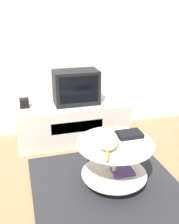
% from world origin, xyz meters
% --- Properties ---
extents(ground_plane, '(12.00, 12.00, 0.00)m').
position_xyz_m(ground_plane, '(0.00, 0.00, 0.00)').
color(ground_plane, '#93704C').
extents(wall_back, '(8.00, 0.05, 2.60)m').
position_xyz_m(wall_back, '(0.00, 1.43, 1.30)').
color(wall_back, silver).
rests_on(wall_back, ground_plane).
extents(rug, '(1.41, 1.37, 0.02)m').
position_xyz_m(rug, '(0.00, 0.00, 0.01)').
color(rug, '#28282B').
rests_on(rug, ground_plane).
extents(tv_stand, '(1.40, 0.55, 0.50)m').
position_xyz_m(tv_stand, '(-0.10, 1.07, 0.25)').
color(tv_stand, beige).
rests_on(tv_stand, ground_plane).
extents(tv, '(0.55, 0.31, 0.42)m').
position_xyz_m(tv, '(-0.04, 1.07, 0.71)').
color(tv, black).
rests_on(tv, tv_stand).
extents(speaker, '(0.11, 0.11, 0.11)m').
position_xyz_m(speaker, '(-0.68, 1.10, 0.55)').
color(speaker, black).
rests_on(speaker, tv_stand).
extents(coffee_table, '(0.72, 0.72, 0.45)m').
position_xyz_m(coffee_table, '(0.08, 0.01, 0.31)').
color(coffee_table, '#B2B2B7').
rests_on(coffee_table, rug).
extents(dvd_box, '(0.24, 0.16, 0.04)m').
position_xyz_m(dvd_box, '(0.25, 0.09, 0.50)').
color(dvd_box, black).
rests_on(dvd_box, coffee_table).
extents(cat, '(0.28, 0.50, 0.13)m').
position_xyz_m(cat, '(-0.00, -0.02, 0.53)').
color(cat, beige).
rests_on(cat, coffee_table).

